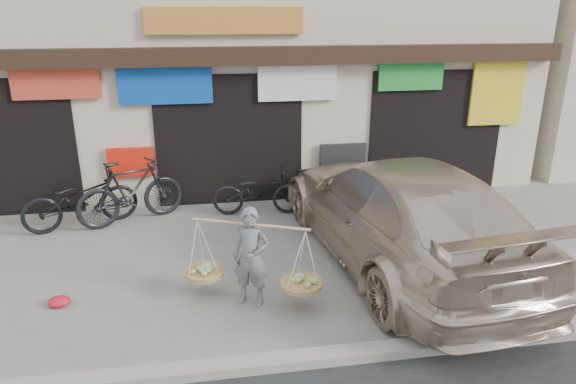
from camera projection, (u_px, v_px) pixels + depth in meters
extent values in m
plane|color=gray|center=(246.00, 282.00, 7.77)|extent=(70.00, 70.00, 0.00)
cube|color=gray|center=(261.00, 364.00, 5.90)|extent=(70.00, 0.25, 0.12)
cube|color=beige|center=(219.00, 27.00, 12.64)|extent=(14.00, 6.00, 7.00)
cube|color=black|center=(227.00, 56.00, 9.86)|extent=(14.00, 0.35, 0.35)
cube|color=black|center=(0.00, 146.00, 10.12)|extent=(3.00, 0.60, 2.70)
cube|color=black|center=(229.00, 138.00, 10.81)|extent=(3.00, 0.60, 2.70)
cube|color=black|center=(430.00, 130.00, 11.49)|extent=(3.00, 0.60, 2.70)
cube|color=#CB3F2A|center=(56.00, 83.00, 9.59)|extent=(1.60, 0.08, 0.60)
cube|color=#0C46A8|center=(165.00, 86.00, 9.93)|extent=(1.80, 0.08, 0.70)
cube|color=white|center=(297.00, 83.00, 10.33)|extent=(1.60, 0.08, 0.70)
cube|color=green|center=(411.00, 76.00, 10.66)|extent=(1.40, 0.08, 0.60)
cube|color=yellow|center=(497.00, 93.00, 11.10)|extent=(1.20, 0.08, 1.40)
cube|color=red|center=(131.00, 162.00, 10.31)|extent=(0.90, 0.08, 0.60)
cube|color=#252525|center=(343.00, 157.00, 11.02)|extent=(1.00, 0.08, 0.60)
cube|color=orange|center=(225.00, 21.00, 9.71)|extent=(3.00, 0.08, 0.50)
imported|color=slate|center=(251.00, 257.00, 7.00)|extent=(0.61, 0.51, 1.42)
cylinder|color=tan|center=(250.00, 224.00, 6.84)|extent=(1.54, 0.67, 0.04)
cylinder|color=#A68A4F|center=(204.00, 273.00, 7.27)|extent=(0.56, 0.56, 0.07)
ellipsoid|color=#A5BF66|center=(204.00, 269.00, 7.25)|extent=(0.39, 0.39, 0.10)
cylinder|color=#A68A4F|center=(301.00, 284.00, 6.97)|extent=(0.56, 0.56, 0.07)
ellipsoid|color=#A5BF66|center=(301.00, 280.00, 6.94)|extent=(0.39, 0.39, 0.10)
imported|color=black|center=(80.00, 199.00, 9.60)|extent=(2.21, 1.43, 1.10)
imported|color=black|center=(131.00, 191.00, 9.78)|extent=(2.13, 1.40, 1.25)
imported|color=black|center=(258.00, 191.00, 10.23)|extent=(1.86, 0.80, 0.95)
imported|color=beige|center=(398.00, 211.00, 8.22)|extent=(3.05, 6.13, 1.71)
cube|color=black|center=(335.00, 177.00, 10.85)|extent=(1.70, 0.29, 0.45)
cube|color=silver|center=(334.00, 181.00, 10.95)|extent=(0.45, 0.07, 0.12)
ellipsoid|color=red|center=(59.00, 301.00, 7.13)|extent=(0.31, 0.25, 0.14)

